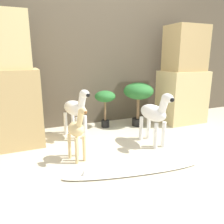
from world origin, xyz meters
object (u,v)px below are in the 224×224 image
Objects in this scene: zebra_right at (154,114)px; surfboard at (133,170)px; potted_palm_front at (138,93)px; zebra_left at (76,109)px; potted_palm_back at (105,99)px; giraffe_figurine at (77,130)px.

zebra_right is 0.50× the size of surfboard.
zebra_right is 0.99× the size of potted_palm_front.
zebra_left is 1.19× the size of potted_palm_back.
zebra_right is 0.98m from zebra_left.
zebra_right is at bearing -70.92° from potted_palm_back.
zebra_left reaches higher than surfboard.
potted_palm_back is at bearing 53.87° from giraffe_figurine.
potted_palm_front is 1.19× the size of potted_palm_back.
giraffe_figurine reaches higher than surfboard.
potted_palm_front is at bearing 74.90° from zebra_right.
giraffe_figurine is at bearing -126.13° from potted_palm_back.
potted_palm_back is (0.49, 0.24, 0.05)m from zebra_left.
surfboard is (0.40, -0.42, -0.31)m from giraffe_figurine.
potted_palm_front is at bearing 34.14° from giraffe_figurine.
potted_palm_back is 0.42× the size of surfboard.
potted_palm_front is 0.50m from potted_palm_back.
potted_palm_front reaches higher than zebra_right.
zebra_right is at bearing -105.10° from potted_palm_front.
potted_palm_back is at bearing 109.08° from zebra_right.
potted_palm_back is (0.65, 0.89, 0.10)m from giraffe_figurine.
zebra_right reaches higher than potted_palm_back.
potted_palm_front reaches higher than zebra_left.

